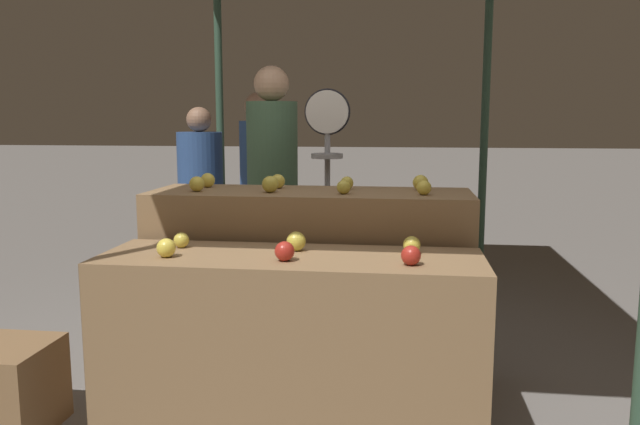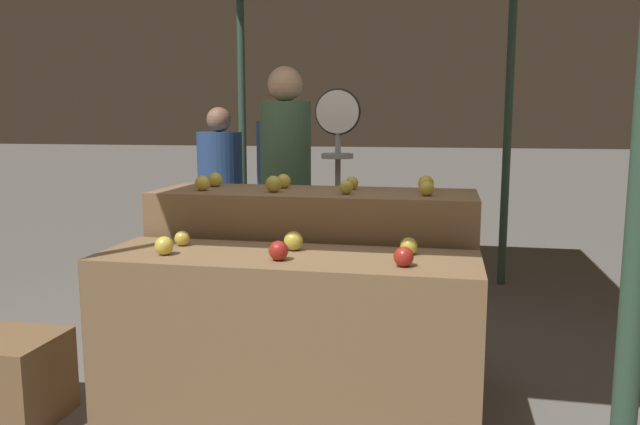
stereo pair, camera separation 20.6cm
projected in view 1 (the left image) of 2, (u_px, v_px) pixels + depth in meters
The scene contains 21 objects.
display_counter_front at pixel (291, 349), 2.83m from camera, with size 1.71×0.55×0.87m, color olive.
display_counter_back at pixel (310, 290), 3.40m from camera, with size 1.71×0.55×1.09m, color olive.
apple_front_0 at pixel (166, 248), 2.72m from camera, with size 0.08×0.08×0.08m, color yellow.
apple_front_1 at pixel (285, 251), 2.65m from camera, with size 0.09×0.09×0.09m, color #AD281E.
apple_front_2 at pixel (411, 255), 2.57m from camera, with size 0.08×0.08×0.08m, color #AD281E.
apple_front_3 at pixel (181, 240), 2.92m from camera, with size 0.07×0.07×0.07m, color gold.
apple_front_4 at pixel (296, 241), 2.85m from camera, with size 0.09×0.09×0.09m, color gold.
apple_front_5 at pixel (412, 245), 2.80m from camera, with size 0.08×0.08×0.08m, color gold.
apple_back_0 at pixel (197, 184), 3.29m from camera, with size 0.08×0.08×0.08m, color yellow.
apple_back_1 at pixel (270, 184), 3.24m from camera, with size 0.09×0.09×0.09m, color gold.
apple_back_2 at pixel (344, 187), 3.18m from camera, with size 0.07×0.07×0.07m, color gold.
apple_back_3 at pixel (424, 188), 3.14m from camera, with size 0.07×0.07×0.07m, color yellow.
apple_back_4 at pixel (208, 180), 3.49m from camera, with size 0.08×0.08×0.08m, color yellow.
apple_back_5 at pixel (278, 181), 3.43m from camera, with size 0.08×0.08×0.08m, color yellow.
apple_back_6 at pixel (347, 183), 3.39m from camera, with size 0.07×0.07×0.07m, color gold.
apple_back_7 at pixel (421, 183), 3.34m from camera, with size 0.08×0.08×0.08m, color yellow.
produce_scale at pixel (327, 160), 3.93m from camera, with size 0.29×0.20×1.65m.
person_vendor_at_scale at pixel (272, 178), 4.32m from camera, with size 0.46×0.46×1.82m.
person_customer_left at pixel (201, 188), 5.22m from camera, with size 0.49×0.49×1.57m.
person_customer_right at pixel (260, 182), 4.87m from camera, with size 0.34×0.34×1.67m.
wooden_crate_side at pixel (5, 389), 2.93m from camera, with size 0.43×0.43×0.43m, color olive.
Camera 1 is at (0.48, -2.66, 1.47)m, focal length 35.00 mm.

